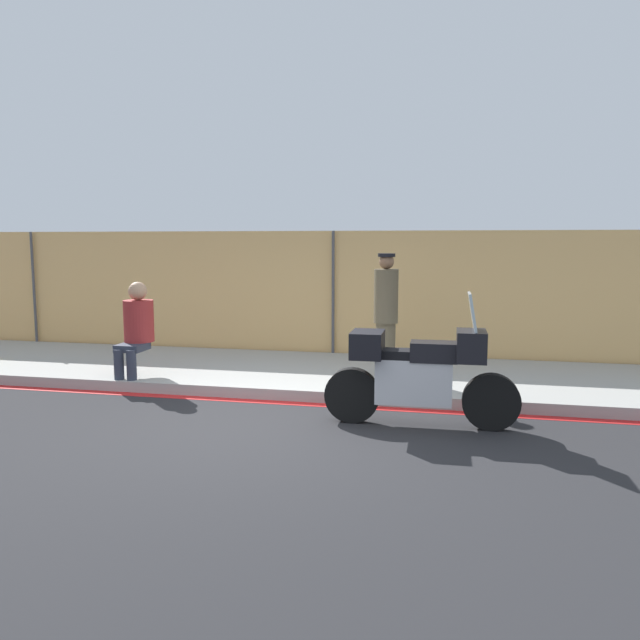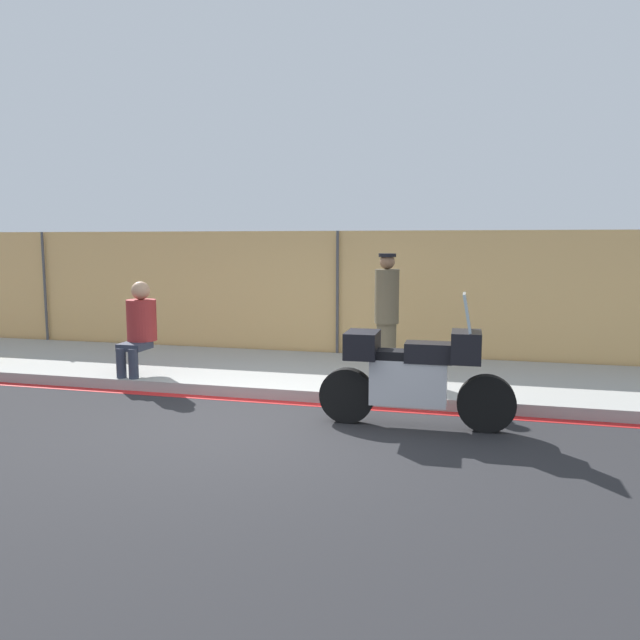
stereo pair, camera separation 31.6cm
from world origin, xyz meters
name	(u,v)px [view 2 (the right image)]	position (x,y,z in m)	size (l,w,h in m)	color
ground_plane	(258,428)	(0.00, 0.00, 0.00)	(120.00, 120.00, 0.00)	#262628
sidewalk	(317,374)	(0.00, 2.62, 0.08)	(43.74, 2.84, 0.15)	#9E9E99
curb_paint_stripe	(288,403)	(0.00, 1.11, 0.00)	(43.74, 0.18, 0.01)	red
storefront_fence	(339,296)	(0.00, 4.13, 1.14)	(41.55, 0.17, 2.27)	#E5B26B
motorcycle	(413,373)	(1.68, 0.47, 0.62)	(2.20, 0.52, 1.53)	black
officer_standing	(387,313)	(1.10, 2.39, 1.06)	(0.35, 0.35, 1.77)	brown
person_seated_on_curb	(139,323)	(-2.45, 1.68, 0.90)	(0.43, 0.72, 1.36)	#2D3342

